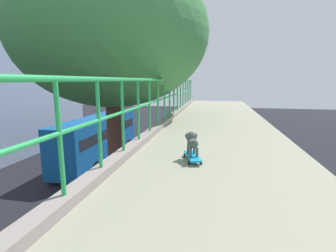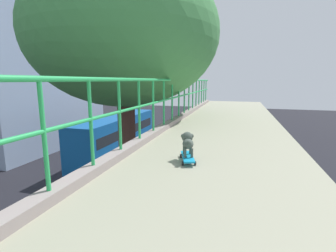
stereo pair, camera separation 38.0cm
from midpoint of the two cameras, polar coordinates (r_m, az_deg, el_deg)
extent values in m
cylinder|color=green|center=(2.48, -27.84, -2.78)|extent=(0.04, 0.04, 1.06)
cylinder|color=green|center=(3.09, -19.09, 0.27)|extent=(0.04, 0.04, 1.06)
cylinder|color=green|center=(3.75, -13.34, 2.28)|extent=(0.04, 0.04, 1.06)
cylinder|color=green|center=(4.45, -9.34, 3.66)|extent=(0.04, 0.04, 1.06)
cylinder|color=green|center=(5.16, -6.42, 4.66)|extent=(0.04, 0.04, 1.06)
cylinder|color=green|center=(5.89, -4.22, 5.40)|extent=(0.04, 0.04, 1.06)
cylinder|color=green|center=(6.62, -2.49, 5.98)|extent=(0.04, 0.04, 1.06)
cylinder|color=green|center=(7.35, -1.11, 6.43)|extent=(0.04, 0.04, 1.06)
cylinder|color=green|center=(8.09, 0.02, 6.80)|extent=(0.04, 0.04, 1.06)
cylinder|color=green|center=(8.84, 0.97, 7.11)|extent=(0.04, 0.04, 1.06)
cylinder|color=green|center=(9.58, 1.77, 7.36)|extent=(0.04, 0.04, 1.06)
cylinder|color=green|center=(10.33, 2.45, 7.58)|extent=(0.04, 0.04, 1.06)
cylinder|color=green|center=(11.08, 3.04, 7.77)|extent=(0.04, 0.04, 1.06)
cylinder|color=green|center=(11.83, 3.56, 7.93)|extent=(0.04, 0.04, 1.06)
cylinder|color=green|center=(12.58, 4.01, 8.08)|extent=(0.04, 0.04, 1.06)
cylinder|color=green|center=(13.33, 4.42, 8.20)|extent=(0.04, 0.04, 1.06)
cube|color=#ADB9BB|center=(11.99, -19.49, -19.33)|extent=(1.70, 3.92, 0.57)
cube|color=#1E232B|center=(11.64, -19.95, -17.17)|extent=(1.52, 1.58, 0.55)
cylinder|color=black|center=(12.68, -13.16, -18.19)|extent=(0.18, 0.62, 0.62)
cylinder|color=black|center=(13.38, -19.81, -16.96)|extent=(0.18, 0.62, 0.62)
cylinder|color=black|center=(10.83, -18.94, -23.95)|extent=(0.18, 0.62, 0.62)
cylinder|color=black|center=(11.63, -26.43, -21.90)|extent=(0.18, 0.62, 0.62)
cube|color=#0F4D90|center=(20.26, -16.23, -2.61)|extent=(2.32, 10.34, 3.24)
cube|color=black|center=(20.15, -16.32, -1.04)|extent=(2.34, 9.52, 0.70)
cylinder|color=black|center=(23.37, -9.58, -4.21)|extent=(0.28, 0.96, 0.96)
cylinder|color=black|center=(24.22, -14.51, -3.87)|extent=(0.28, 0.96, 0.96)
cylinder|color=black|center=(17.73, -16.99, -9.29)|extent=(0.28, 0.96, 0.96)
cylinder|color=black|center=(18.84, -23.02, -8.50)|extent=(0.28, 0.96, 0.96)
cylinder|color=brown|center=(8.88, -12.79, -11.54)|extent=(0.58, 0.58, 6.09)
ellipsoid|color=#458D4B|center=(8.37, -14.16, 19.77)|extent=(5.97, 5.97, 4.47)
cube|color=#1492C8|center=(3.64, 2.66, -6.98)|extent=(0.31, 0.55, 0.02)
cylinder|color=black|center=(3.83, 3.53, -6.74)|extent=(0.04, 0.06, 0.06)
cylinder|color=black|center=(3.80, 0.94, -6.85)|extent=(0.04, 0.06, 0.06)
cylinder|color=black|center=(3.51, 4.53, -8.40)|extent=(0.04, 0.06, 0.06)
cylinder|color=black|center=(3.48, 1.70, -8.53)|extent=(0.04, 0.06, 0.06)
cylinder|color=#424E45|center=(3.72, 3.20, -5.32)|extent=(0.05, 0.05, 0.13)
cylinder|color=#424E45|center=(3.71, 1.75, -5.37)|extent=(0.05, 0.05, 0.13)
cylinder|color=#424E45|center=(3.55, 3.71, -6.11)|extent=(0.05, 0.05, 0.13)
cylinder|color=#424E45|center=(3.54, 2.18, -6.17)|extent=(0.05, 0.05, 0.13)
ellipsoid|color=#424E45|center=(3.60, 2.72, -4.04)|extent=(0.23, 0.28, 0.14)
sphere|color=#424E45|center=(3.68, 2.47, -2.57)|extent=(0.16, 0.16, 0.16)
ellipsoid|color=#344D44|center=(3.76, 2.29, -2.50)|extent=(0.08, 0.09, 0.05)
sphere|color=#424E45|center=(3.69, 3.41, -2.23)|extent=(0.07, 0.07, 0.07)
sphere|color=#424E45|center=(3.67, 1.52, -2.28)|extent=(0.07, 0.07, 0.07)
sphere|color=#424E45|center=(3.47, 3.07, -3.86)|extent=(0.07, 0.07, 0.07)
camera|label=1|loc=(0.19, -92.51, -0.46)|focal=26.38mm
camera|label=2|loc=(0.19, 87.49, 0.46)|focal=26.38mm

